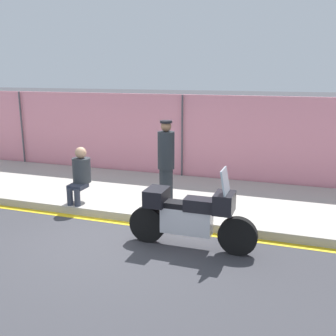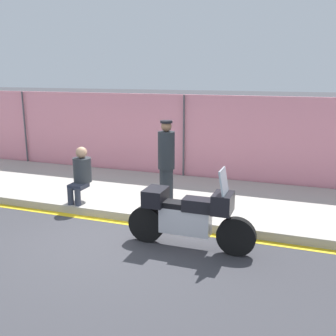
# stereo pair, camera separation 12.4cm
# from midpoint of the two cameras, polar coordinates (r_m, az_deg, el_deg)

# --- Properties ---
(ground_plane) EXTENTS (120.00, 120.00, 0.00)m
(ground_plane) POSITION_cam_midpoint_polar(r_m,az_deg,el_deg) (7.55, -7.99, -10.12)
(ground_plane) COLOR #38383D
(sidewalk) EXTENTS (40.05, 3.39, 0.17)m
(sidewalk) POSITION_cam_midpoint_polar(r_m,az_deg,el_deg) (9.70, -1.26, -3.97)
(sidewalk) COLOR #ADA89E
(sidewalk) RESTS_ON ground_plane
(curb_paint_stripe) EXTENTS (40.05, 0.18, 0.01)m
(curb_paint_stripe) POSITION_cam_midpoint_polar(r_m,az_deg,el_deg) (8.18, -5.60, -8.12)
(curb_paint_stripe) COLOR gold
(curb_paint_stripe) RESTS_ON ground_plane
(storefront_fence) EXTENTS (38.05, 0.17, 2.44)m
(storefront_fence) POSITION_cam_midpoint_polar(r_m,az_deg,el_deg) (11.08, 1.89, 4.30)
(storefront_fence) COLOR pink
(storefront_fence) RESTS_ON ground_plane
(motorcycle) EXTENTS (2.32, 0.51, 1.49)m
(motorcycle) POSITION_cam_midpoint_polar(r_m,az_deg,el_deg) (6.92, 2.67, -6.91)
(motorcycle) COLOR black
(motorcycle) RESTS_ON ground_plane
(officer_standing) EXTENTS (0.37, 0.37, 1.86)m
(officer_standing) POSITION_cam_midpoint_polar(r_m,az_deg,el_deg) (8.55, -0.69, 0.87)
(officer_standing) COLOR #1E2328
(officer_standing) RESTS_ON sidewalk
(person_seated_on_curb) EXTENTS (0.41, 0.66, 1.24)m
(person_seated_on_curb) POSITION_cam_midpoint_polar(r_m,az_deg,el_deg) (9.05, -12.98, -0.60)
(person_seated_on_curb) COLOR #2D3342
(person_seated_on_curb) RESTS_ON sidewalk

